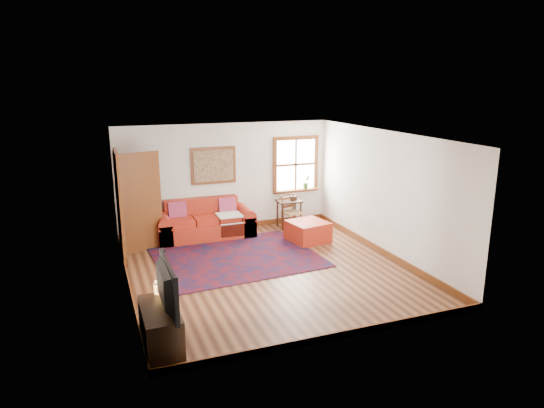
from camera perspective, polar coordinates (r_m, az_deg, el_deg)
name	(u,v)px	position (r m, az deg, el deg)	size (l,w,h in m)	color
ground	(267,269)	(9.15, -0.59, -7.68)	(5.50, 5.50, 0.00)	#401F11
room_envelope	(266,183)	(8.69, -0.65, 2.51)	(5.04, 5.54, 2.52)	silver
window	(297,170)	(11.86, 2.97, 4.01)	(1.18, 0.20, 1.38)	white
doorway	(133,202)	(10.06, -16.09, 0.18)	(0.89, 1.08, 2.14)	black
framed_artwork	(213,166)	(11.16, -6.90, 4.51)	(1.05, 0.07, 0.85)	brown
persian_rug	(237,258)	(9.73, -4.12, -6.30)	(3.09, 2.47, 0.02)	#530B10
red_leather_sofa	(205,225)	(11.01, -7.93, -2.45)	(2.16, 0.89, 0.84)	#AC2816
red_ottoman	(308,231)	(10.67, 4.24, -3.23)	(0.78, 0.78, 0.44)	#AC2816
side_table	(289,205)	(11.52, 2.02, -0.16)	(0.56, 0.42, 0.67)	black
ladder_back_chair	(290,211)	(11.45, 2.17, -0.83)	(0.46, 0.45, 0.82)	tan
media_cabinet	(161,328)	(6.70, -12.97, -14.04)	(0.46, 1.03, 0.57)	black
television	(160,287)	(6.40, -13.03, -9.45)	(1.11, 0.15, 0.64)	black
candle_hurricane	(158,288)	(6.96, -13.27, -9.61)	(0.12, 0.12, 0.18)	silver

